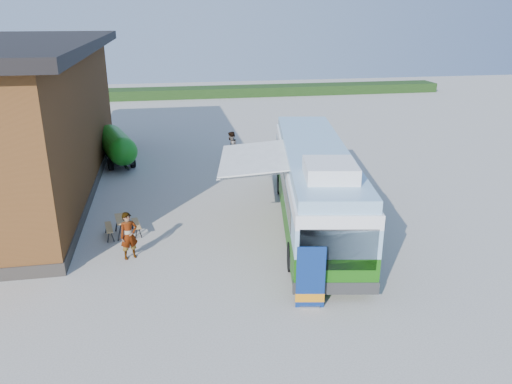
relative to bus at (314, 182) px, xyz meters
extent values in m
plane|color=#BCB7AD|center=(-3.41, -2.88, -1.90)|extent=(100.00, 100.00, 0.00)
cube|color=brown|center=(-13.91, 7.12, 1.60)|extent=(8.00, 20.00, 7.00)
cube|color=#332D28|center=(-13.91, 7.12, -1.65)|extent=(8.10, 20.10, 0.50)
cube|color=#264419|center=(4.59, 35.12, -1.40)|extent=(40.00, 3.00, 1.00)
cube|color=#207313|center=(0.01, 0.08, -0.93)|extent=(4.88, 13.17, 1.18)
cube|color=#89B6D7|center=(0.01, 0.08, 0.14)|extent=(4.88, 13.17, 0.97)
cube|color=black|center=(-1.21, 0.84, 0.14)|extent=(1.90, 10.59, 0.75)
cube|color=black|center=(1.42, 0.38, 0.14)|extent=(1.90, 10.59, 0.75)
cube|color=white|center=(0.01, 0.08, 0.87)|extent=(4.88, 13.17, 0.48)
cube|color=#89B6D7|center=(0.01, 0.08, 1.32)|extent=(4.69, 12.93, 0.43)
cube|color=white|center=(-0.69, -3.94, 1.81)|extent=(2.03, 2.20, 0.54)
cube|color=black|center=(-1.10, -6.24, -0.02)|extent=(2.39, 0.48, 1.40)
cube|color=#2D2D2D|center=(-1.09, -6.20, -1.36)|extent=(2.73, 0.67, 0.43)
cube|color=#2D2D2D|center=(1.12, 6.35, -1.36)|extent=(2.73, 0.67, 0.43)
cylinder|color=black|center=(-1.94, -3.94, -1.36)|extent=(0.50, 1.11, 1.07)
cylinder|color=black|center=(0.47, -4.37, -1.36)|extent=(0.50, 1.11, 1.07)
cylinder|color=black|center=(-0.54, 4.00, -1.36)|extent=(0.50, 1.11, 1.07)
cylinder|color=black|center=(1.87, 3.57, -1.36)|extent=(0.50, 1.11, 1.07)
cube|color=white|center=(-2.54, 0.19, 0.96)|extent=(3.62, 5.02, 0.35)
cube|color=#A5A8AD|center=(-1.12, -0.06, 1.16)|extent=(1.00, 4.85, 0.15)
cylinder|color=#A5A8AD|center=(-2.88, -1.78, 0.86)|extent=(2.93, 0.56, 0.36)
cylinder|color=#A5A8AD|center=(-2.19, 2.15, 0.86)|extent=(2.93, 0.56, 0.36)
cube|color=navy|center=(-1.98, -6.34, -0.85)|extent=(0.89, 0.18, 2.11)
cube|color=orange|center=(-1.98, -6.34, -1.56)|extent=(0.91, 0.19, 0.29)
cube|color=#A5A8AD|center=(-1.98, -6.34, -1.87)|extent=(0.65, 0.29, 0.06)
cylinder|color=#A5A8AD|center=(-1.98, -6.32, -0.85)|extent=(0.03, 0.03, 2.11)
cube|color=tan|center=(-8.10, 0.21, -1.15)|extent=(0.70, 1.27, 0.04)
cube|color=tan|center=(-8.64, 0.11, -1.45)|extent=(0.46, 1.23, 0.04)
cube|color=tan|center=(-7.56, 0.30, -1.45)|extent=(0.46, 1.23, 0.04)
cube|color=black|center=(-8.19, -0.32, -1.53)|extent=(0.06, 0.06, 0.74)
cube|color=black|center=(-7.83, -0.26, -1.53)|extent=(0.06, 0.06, 0.74)
cube|color=black|center=(-8.37, 0.67, -1.53)|extent=(0.06, 0.06, 0.74)
cube|color=black|center=(-8.01, 0.73, -1.53)|extent=(0.06, 0.06, 0.74)
imported|color=#999999|center=(-7.69, -1.91, -0.98)|extent=(0.79, 0.67, 1.84)
imported|color=#999999|center=(-2.32, 9.64, -0.90)|extent=(1.22, 1.21, 1.99)
cylinder|color=#178119|center=(-9.11, 10.83, -0.66)|extent=(2.60, 3.99, 1.65)
sphere|color=#178119|center=(-8.61, 9.07, -0.66)|extent=(1.65, 1.65, 1.65)
sphere|color=#178119|center=(-9.62, 12.60, -0.66)|extent=(1.65, 1.65, 1.65)
cube|color=black|center=(-9.11, 10.83, -1.39)|extent=(2.12, 4.01, 0.18)
cube|color=black|center=(-8.46, 8.54, -1.44)|extent=(0.41, 1.09, 0.09)
cylinder|color=black|center=(-9.43, 9.60, -1.53)|extent=(0.42, 0.77, 0.73)
cylinder|color=black|center=(-8.19, 9.95, -1.53)|extent=(0.42, 0.77, 0.73)
cylinder|color=black|center=(-10.03, 11.72, -1.53)|extent=(0.42, 0.77, 0.73)
cylinder|color=black|center=(-8.80, 12.07, -1.53)|extent=(0.42, 0.77, 0.73)
camera|label=1|loc=(-6.04, -19.33, 6.88)|focal=35.00mm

